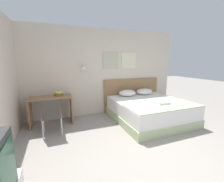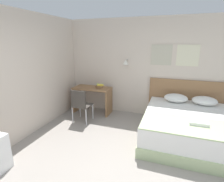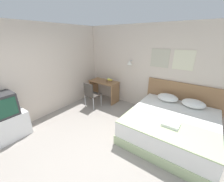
{
  "view_description": "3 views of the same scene",
  "coord_description": "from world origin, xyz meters",
  "views": [
    {
      "loc": [
        -1.36,
        -1.73,
        1.66
      ],
      "look_at": [
        0.01,
        1.79,
        0.92
      ],
      "focal_mm": 24.0,
      "sensor_mm": 36.0,
      "label": 1
    },
    {
      "loc": [
        0.67,
        -1.97,
        2.02
      ],
      "look_at": [
        -0.5,
        1.37,
        1.02
      ],
      "focal_mm": 28.0,
      "sensor_mm": 36.0,
      "label": 2
    },
    {
      "loc": [
        1.58,
        -1.33,
        2.27
      ],
      "look_at": [
        -0.32,
        1.32,
        0.99
      ],
      "focal_mm": 22.0,
      "sensor_mm": 36.0,
      "label": 3
    }
  ],
  "objects": [
    {
      "name": "desk_chair",
      "position": [
        -1.47,
        1.71,
        0.51
      ],
      "size": [
        0.43,
        0.43,
        0.87
      ],
      "color": "#3D3833",
      "rests_on": "ground_plane"
    },
    {
      "name": "headboard",
      "position": [
        1.12,
        2.75,
        0.54
      ],
      "size": [
        2.03,
        0.06,
        1.09
      ],
      "color": "#8E6642",
      "rests_on": "ground_plane"
    },
    {
      "name": "desk",
      "position": [
        -1.48,
        2.43,
        0.52
      ],
      "size": [
        1.07,
        0.53,
        0.76
      ],
      "color": "#8E6642",
      "rests_on": "ground_plane"
    },
    {
      "name": "bed",
      "position": [
        1.12,
        1.71,
        0.29
      ],
      "size": [
        1.91,
        2.02,
        0.58
      ],
      "color": "#B2C693",
      "rests_on": "ground_plane"
    },
    {
      "name": "fruit_bowl",
      "position": [
        -1.28,
        2.49,
        0.8
      ],
      "size": [
        0.26,
        0.22,
        0.12
      ],
      "color": "brown",
      "rests_on": "desk"
    },
    {
      "name": "throw_blanket",
      "position": [
        1.12,
        1.13,
        0.59
      ],
      "size": [
        1.85,
        0.81,
        0.02
      ],
      "color": "#B2C693",
      "rests_on": "bed"
    },
    {
      "name": "pillow_right",
      "position": [
        1.44,
        2.46,
        0.68
      ],
      "size": [
        0.56,
        0.43,
        0.2
      ],
      "color": "white",
      "rests_on": "bed"
    },
    {
      "name": "pillow_left",
      "position": [
        0.8,
        2.46,
        0.68
      ],
      "size": [
        0.56,
        0.43,
        0.2
      ],
      "color": "white",
      "rests_on": "bed"
    },
    {
      "name": "folded_towel_near_foot",
      "position": [
        1.19,
        1.27,
        0.63
      ],
      "size": [
        0.32,
        0.28,
        0.06
      ],
      "color": "white",
      "rests_on": "throw_blanket"
    },
    {
      "name": "wall_back",
      "position": [
        0.01,
        2.81,
        1.33
      ],
      "size": [
        5.29,
        0.31,
        2.65
      ],
      "color": "beige",
      "rests_on": "ground_plane"
    }
  ]
}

